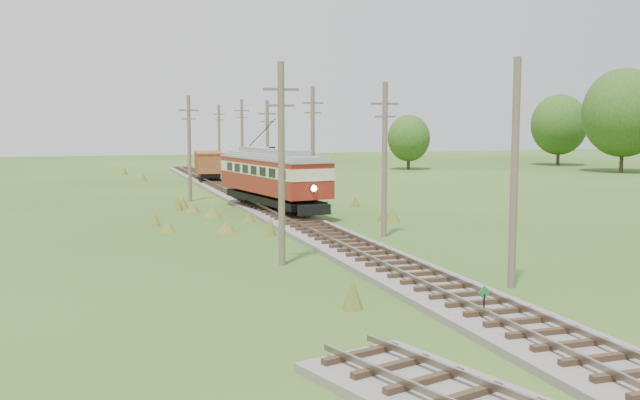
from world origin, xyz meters
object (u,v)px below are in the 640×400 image
object	(u,v)px
streetcar	(272,174)
switch_marker	(484,299)
gondola	(208,163)
gravel_pile	(245,179)

from	to	relation	value
streetcar	switch_marker	bearing A→B (deg)	-99.31
streetcar	gondola	xyz separation A→B (m)	(-0.00, 28.32, -0.75)
gravel_pile	streetcar	bearing A→B (deg)	-97.27
streetcar	gravel_pile	size ratio (longest dim) A/B	3.54
streetcar	gondola	size ratio (longest dim) A/B	1.59
gondola	gravel_pile	distance (m)	6.09
switch_marker	gravel_pile	xyz separation A→B (m)	(3.16, 52.05, -0.02)
switch_marker	gravel_pile	distance (m)	52.14
switch_marker	gravel_pile	world-z (taller)	gravel_pile
switch_marker	streetcar	world-z (taller)	streetcar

